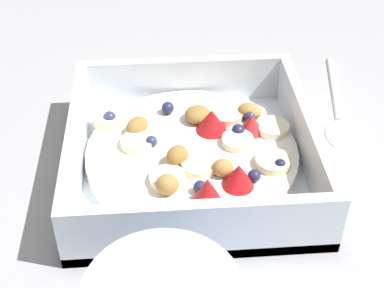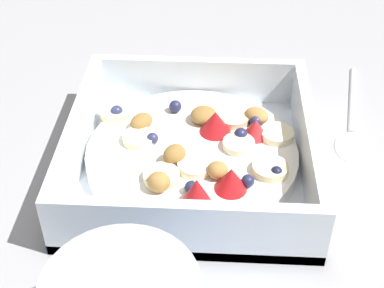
{
  "view_description": "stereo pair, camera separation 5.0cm",
  "coord_description": "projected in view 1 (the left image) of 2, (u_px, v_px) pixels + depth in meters",
  "views": [
    {
      "loc": [
        0.02,
        0.37,
        0.34
      ],
      "look_at": [
        -0.01,
        -0.01,
        0.03
      ],
      "focal_mm": 51.79,
      "sensor_mm": 36.0,
      "label": 1
    },
    {
      "loc": [
        -0.03,
        0.37,
        0.34
      ],
      "look_at": [
        -0.01,
        -0.01,
        0.03
      ],
      "focal_mm": 51.79,
      "sensor_mm": 36.0,
      "label": 2
    }
  ],
  "objects": [
    {
      "name": "spoon",
      "position": [
        339.0,
        116.0,
        0.58
      ],
      "size": [
        0.05,
        0.17,
        0.01
      ],
      "color": "silver",
      "rests_on": "ground"
    },
    {
      "name": "fruit_bowl",
      "position": [
        194.0,
        154.0,
        0.51
      ],
      "size": [
        0.22,
        0.22,
        0.06
      ],
      "color": "white",
      "rests_on": "ground"
    },
    {
      "name": "ground_plane",
      "position": [
        185.0,
        180.0,
        0.51
      ],
      "size": [
        2.4,
        2.4,
        0.0
      ],
      "primitive_type": "plane",
      "color": "#9E9EA3"
    }
  ]
}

